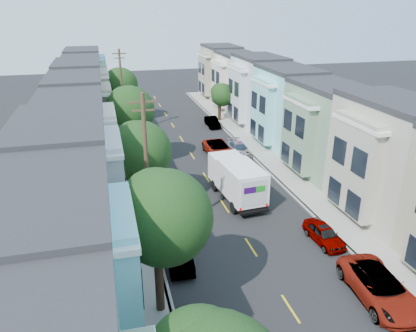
% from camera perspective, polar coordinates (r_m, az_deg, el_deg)
% --- Properties ---
extents(ground, '(160.00, 160.00, 0.00)m').
position_cam_1_polar(ground, '(27.30, 6.06, -11.30)').
color(ground, black).
rests_on(ground, ground).
extents(road_slab, '(12.00, 70.00, 0.02)m').
position_cam_1_polar(road_slab, '(40.12, -1.33, 0.04)').
color(road_slab, black).
rests_on(road_slab, ground).
extents(curb_left, '(0.30, 70.00, 0.15)m').
position_cam_1_polar(curb_left, '(39.27, -9.95, -0.69)').
color(curb_left, gray).
rests_on(curb_left, ground).
extents(curb_right, '(0.30, 70.00, 0.15)m').
position_cam_1_polar(curb_right, '(41.79, 6.77, 0.89)').
color(curb_right, gray).
rests_on(curb_right, ground).
extents(sidewalk_left, '(2.60, 70.00, 0.15)m').
position_cam_1_polar(sidewalk_left, '(39.21, -11.84, -0.86)').
color(sidewalk_left, gray).
rests_on(sidewalk_left, ground).
extents(sidewalk_right, '(2.60, 70.00, 0.15)m').
position_cam_1_polar(sidewalk_right, '(42.26, 8.42, 1.04)').
color(sidewalk_right, gray).
rests_on(sidewalk_right, ground).
extents(centerline, '(0.12, 70.00, 0.01)m').
position_cam_1_polar(centerline, '(40.12, -1.33, 0.03)').
color(centerline, gold).
rests_on(centerline, ground).
extents(townhouse_row_left, '(5.00, 70.00, 8.50)m').
position_cam_1_polar(townhouse_row_left, '(39.32, -17.35, -1.48)').
color(townhouse_row_left, gray).
rests_on(townhouse_row_left, ground).
extents(townhouse_row_right, '(5.00, 70.00, 8.50)m').
position_cam_1_polar(townhouse_row_right, '(43.84, 13.01, 1.37)').
color(townhouse_row_right, gray).
rests_on(townhouse_row_right, ground).
extents(tree_b, '(4.70, 4.70, 7.81)m').
position_cam_1_polar(tree_b, '(19.44, -6.46, -7.29)').
color(tree_b, black).
rests_on(tree_b, ground).
extents(tree_c, '(4.70, 4.70, 7.00)m').
position_cam_1_polar(tree_c, '(30.58, -9.68, 1.93)').
color(tree_c, black).
rests_on(tree_c, ground).
extents(tree_d, '(4.62, 4.62, 7.95)m').
position_cam_1_polar(tree_d, '(39.00, -11.05, 7.65)').
color(tree_d, black).
rests_on(tree_d, ground).
extents(tree_e, '(4.59, 4.59, 7.30)m').
position_cam_1_polar(tree_e, '(55.65, -12.30, 11.04)').
color(tree_e, black).
rests_on(tree_e, ground).
extents(tree_far_r, '(3.10, 3.10, 5.14)m').
position_cam_1_polar(tree_far_r, '(55.29, 1.94, 9.93)').
color(tree_far_r, black).
rests_on(tree_far_r, ground).
extents(utility_pole_near, '(1.60, 0.26, 10.00)m').
position_cam_1_polar(utility_pole_near, '(25.33, -8.57, -0.97)').
color(utility_pole_near, '#42301E').
rests_on(utility_pole_near, ground).
extents(utility_pole_far, '(1.60, 0.26, 10.00)m').
position_cam_1_polar(utility_pole_far, '(50.31, -11.98, 10.16)').
color(utility_pole_far, '#42301E').
rests_on(utility_pole_far, ground).
extents(fedex_truck, '(2.59, 6.73, 3.23)m').
position_cam_1_polar(fedex_truck, '(32.72, 4.07, -1.78)').
color(fedex_truck, white).
rests_on(fedex_truck, ground).
extents(lead_sedan, '(2.59, 5.42, 1.49)m').
position_cam_1_polar(lead_sedan, '(42.64, 1.49, 2.43)').
color(lead_sedan, black).
rests_on(lead_sedan, ground).
extents(parked_left_c, '(1.64, 4.17, 1.37)m').
position_cam_1_polar(parked_left_c, '(25.40, -4.14, -12.15)').
color(parked_left_c, '#9AA1A9').
rests_on(parked_left_c, ground).
extents(parked_left_d, '(1.73, 4.38, 1.44)m').
position_cam_1_polar(parked_left_d, '(37.27, -7.98, -0.74)').
color(parked_left_d, '#4F0A0E').
rests_on(parked_left_d, ground).
extents(parked_right_a, '(2.95, 5.70, 1.54)m').
position_cam_1_polar(parked_right_a, '(24.40, 22.99, -15.44)').
color(parked_right_a, '#3E3E3F').
rests_on(parked_right_a, ground).
extents(parked_right_b, '(1.66, 3.90, 1.24)m').
position_cam_1_polar(parked_right_b, '(28.41, 15.99, -9.20)').
color(parked_right_b, '#B6B8C0').
rests_on(parked_right_b, ground).
extents(parked_right_c, '(1.75, 4.14, 1.24)m').
position_cam_1_polar(parked_right_c, '(43.12, 4.36, 2.42)').
color(parked_right_c, black).
rests_on(parked_right_c, ground).
extents(parked_right_d, '(1.41, 3.83, 1.27)m').
position_cam_1_polar(parked_right_d, '(53.06, 0.60, 6.20)').
color(parked_right_d, black).
rests_on(parked_right_d, ground).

